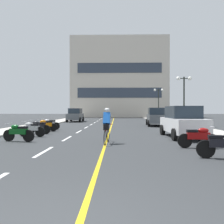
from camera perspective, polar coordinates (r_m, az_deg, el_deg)
ground_plane at (r=23.61m, az=-0.72°, el=-3.37°), size 140.00×140.00×0.00m
curb_left at (r=27.76m, az=-15.55°, el=-2.68°), size 2.40×72.00×0.12m
curb_right at (r=27.35m, az=14.77°, el=-2.73°), size 2.40×72.00×0.12m
lane_dash_1 at (r=9.12m, az=-16.78°, el=-9.56°), size 0.14×2.20×0.01m
lane_dash_2 at (r=12.94m, az=-11.29°, el=-6.57°), size 0.14×2.20×0.01m
lane_dash_3 at (r=16.85m, az=-8.34°, el=-4.92°), size 0.14×2.20×0.01m
lane_dash_4 at (r=20.79m, az=-6.52°, el=-3.89°), size 0.14×2.20×0.01m
lane_dash_5 at (r=24.75m, az=-5.28°, el=-3.18°), size 0.14×2.20×0.01m
lane_dash_6 at (r=28.72m, az=-4.38°, el=-2.67°), size 0.14×2.20×0.01m
lane_dash_7 at (r=32.70m, az=-3.71°, el=-2.29°), size 0.14×2.20×0.01m
lane_dash_8 at (r=36.68m, az=-3.18°, el=-1.98°), size 0.14×2.20×0.01m
lane_dash_9 at (r=40.67m, az=-2.75°, el=-1.74°), size 0.14×2.20×0.01m
lane_dash_10 at (r=44.66m, az=-2.40°, el=-1.54°), size 0.14×2.20×0.01m
lane_dash_11 at (r=48.65m, az=-2.11°, el=-1.37°), size 0.14×2.20×0.01m
centre_line_yellow at (r=26.60m, az=0.04°, el=-2.93°), size 0.12×66.00×0.01m
office_building at (r=52.42m, az=1.84°, el=8.32°), size 21.07×8.89×17.46m
street_lamp_mid at (r=22.81m, az=17.73°, el=5.50°), size 1.46×0.36×4.69m
street_lamp_far at (r=35.37m, az=11.67°, el=3.77°), size 1.46×0.36×4.73m
parked_car_near at (r=13.74m, az=17.37°, el=-2.35°), size 1.99×4.24×1.82m
parked_car_mid at (r=23.25m, az=11.16°, el=-1.18°), size 2.16×4.31×1.82m
parked_car_far at (r=31.19m, az=-9.25°, el=-0.75°), size 1.92×4.20×1.82m
motorcycle_1 at (r=8.25m, az=26.44°, el=-7.36°), size 1.68×0.64×0.92m
motorcycle_2 at (r=10.14m, az=21.03°, el=-5.88°), size 1.70×0.60×0.92m
motorcycle_3 at (r=12.36m, az=-22.57°, el=-4.74°), size 1.69×0.61×0.92m
motorcycle_4 at (r=14.35m, az=-19.65°, el=-4.01°), size 1.69×0.61×0.92m
motorcycle_5 at (r=15.88m, az=-18.14°, el=-3.57°), size 1.70×0.60×0.92m
motorcycle_6 at (r=17.49m, az=-16.42°, el=-3.19°), size 1.69×0.60×0.92m
motorcycle_7 at (r=19.04m, az=-15.56°, el=-2.89°), size 1.70×0.60×0.92m
cyclist_rider at (r=10.79m, az=-1.35°, el=-3.25°), size 0.43×1.77×1.71m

